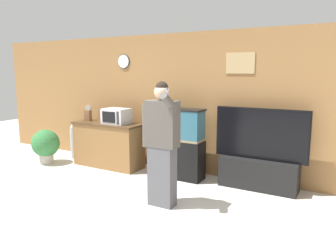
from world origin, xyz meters
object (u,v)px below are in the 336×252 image
at_px(knife_block, 88,115).
at_px(trash_bin, 76,140).
at_px(microwave, 116,116).
at_px(tv_on_stand, 259,165).
at_px(counter_island, 108,144).
at_px(aquarium_on_stand, 176,143).
at_px(potted_plant, 46,144).
at_px(person_standing, 161,142).

xyz_separation_m(knife_block, trash_bin, (-0.47, 0.10, -0.61)).
bearing_deg(microwave, tv_on_stand, 4.58).
relative_size(counter_island, microwave, 2.95).
relative_size(counter_island, tv_on_stand, 0.98).
bearing_deg(aquarium_on_stand, potted_plant, -168.77).
bearing_deg(aquarium_on_stand, person_standing, -70.67).
xyz_separation_m(microwave, knife_block, (-0.77, 0.03, -0.03)).
distance_m(microwave, potted_plant, 1.69).
bearing_deg(trash_bin, aquarium_on_stand, -1.51).
relative_size(knife_block, potted_plant, 0.46).
distance_m(tv_on_stand, person_standing, 1.79).
bearing_deg(person_standing, knife_block, 154.68).
height_order(knife_block, tv_on_stand, tv_on_stand).
height_order(knife_block, aquarium_on_stand, aquarium_on_stand).
height_order(person_standing, trash_bin, person_standing).
bearing_deg(microwave, aquarium_on_stand, 2.64).
relative_size(person_standing, trash_bin, 2.26).
distance_m(counter_island, potted_plant, 1.36).
height_order(tv_on_stand, trash_bin, tv_on_stand).
height_order(aquarium_on_stand, person_standing, person_standing).
xyz_separation_m(aquarium_on_stand, potted_plant, (-2.77, -0.55, -0.23)).
bearing_deg(person_standing, trash_bin, 156.68).
bearing_deg(trash_bin, tv_on_stand, 1.34).
xyz_separation_m(knife_block, aquarium_on_stand, (2.06, 0.03, -0.38)).
relative_size(counter_island, knife_block, 4.53).
distance_m(person_standing, trash_bin, 3.26).
bearing_deg(counter_island, potted_plant, -158.90).
bearing_deg(aquarium_on_stand, trash_bin, 178.49).
relative_size(microwave, trash_bin, 0.63).
distance_m(counter_island, trash_bin, 1.03).
distance_m(aquarium_on_stand, trash_bin, 2.54).
xyz_separation_m(tv_on_stand, potted_plant, (-4.22, -0.71, 0.01)).
distance_m(microwave, aquarium_on_stand, 1.35).
distance_m(tv_on_stand, potted_plant, 4.28).
bearing_deg(knife_block, trash_bin, 168.09).
distance_m(potted_plant, trash_bin, 0.66).
distance_m(person_standing, potted_plant, 3.30).
bearing_deg(trash_bin, person_standing, -23.32).
relative_size(counter_island, person_standing, 0.83).
bearing_deg(tv_on_stand, person_standing, -126.94).
height_order(counter_island, trash_bin, counter_island).
height_order(counter_island, knife_block, knife_block).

